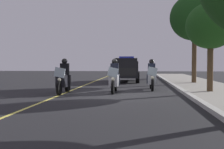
{
  "coord_description": "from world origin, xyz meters",
  "views": [
    {
      "loc": [
        13.16,
        1.39,
        1.46
      ],
      "look_at": [
        -0.75,
        0.0,
        0.9
      ],
      "focal_mm": 43.39,
      "sensor_mm": 36.0,
      "label": 1
    }
  ],
  "objects_px": {
    "police_motorcycle_lead_right": "(114,79)",
    "police_suv": "(127,69)",
    "cyclist_background": "(153,70)",
    "tree_mid_block": "(211,26)",
    "tree_far_back": "(195,18)",
    "police_motorcycle_lead_left": "(64,79)",
    "police_motorcycle_trailing": "(152,77)"
  },
  "relations": [
    {
      "from": "police_suv",
      "to": "tree_far_back",
      "type": "height_order",
      "value": "tree_far_back"
    },
    {
      "from": "police_motorcycle_lead_left",
      "to": "police_motorcycle_lead_right",
      "type": "height_order",
      "value": "same"
    },
    {
      "from": "cyclist_background",
      "to": "tree_far_back",
      "type": "relative_size",
      "value": 0.28
    },
    {
      "from": "police_motorcycle_lead_left",
      "to": "tree_far_back",
      "type": "xyz_separation_m",
      "value": [
        -7.18,
        7.65,
        4.07
      ]
    },
    {
      "from": "police_motorcycle_trailing",
      "to": "tree_far_back",
      "type": "distance_m",
      "value": 7.15
    },
    {
      "from": "police_motorcycle_lead_left",
      "to": "police_motorcycle_trailing",
      "type": "bearing_deg",
      "value": 117.73
    },
    {
      "from": "police_motorcycle_lead_right",
      "to": "police_suv",
      "type": "distance_m",
      "value": 8.34
    },
    {
      "from": "police_motorcycle_trailing",
      "to": "police_motorcycle_lead_left",
      "type": "bearing_deg",
      "value": -62.27
    },
    {
      "from": "police_motorcycle_lead_left",
      "to": "police_motorcycle_trailing",
      "type": "xyz_separation_m",
      "value": [
        -2.3,
        4.38,
        0.0
      ]
    },
    {
      "from": "tree_mid_block",
      "to": "tree_far_back",
      "type": "height_order",
      "value": "tree_far_back"
    },
    {
      "from": "police_motorcycle_lead_right",
      "to": "cyclist_background",
      "type": "distance_m",
      "value": 12.56
    },
    {
      "from": "police_motorcycle_lead_right",
      "to": "police_motorcycle_trailing",
      "type": "relative_size",
      "value": 1.0
    },
    {
      "from": "police_motorcycle_trailing",
      "to": "police_motorcycle_lead_right",
      "type": "bearing_deg",
      "value": -50.72
    },
    {
      "from": "cyclist_background",
      "to": "police_motorcycle_lead_right",
      "type": "bearing_deg",
      "value": -11.65
    },
    {
      "from": "cyclist_background",
      "to": "police_suv",
      "type": "bearing_deg",
      "value": -30.0
    },
    {
      "from": "police_motorcycle_lead_left",
      "to": "tree_far_back",
      "type": "height_order",
      "value": "tree_far_back"
    },
    {
      "from": "police_motorcycle_trailing",
      "to": "police_suv",
      "type": "bearing_deg",
      "value": -165.75
    },
    {
      "from": "police_motorcycle_lead_left",
      "to": "tree_mid_block",
      "type": "height_order",
      "value": "tree_mid_block"
    },
    {
      "from": "cyclist_background",
      "to": "tree_mid_block",
      "type": "height_order",
      "value": "tree_mid_block"
    },
    {
      "from": "police_suv",
      "to": "tree_mid_block",
      "type": "height_order",
      "value": "tree_mid_block"
    },
    {
      "from": "cyclist_background",
      "to": "tree_mid_block",
      "type": "distance_m",
      "value": 12.59
    },
    {
      "from": "police_motorcycle_trailing",
      "to": "police_suv",
      "type": "height_order",
      "value": "police_suv"
    },
    {
      "from": "police_suv",
      "to": "tree_mid_block",
      "type": "bearing_deg",
      "value": 28.81
    },
    {
      "from": "police_suv",
      "to": "cyclist_background",
      "type": "height_order",
      "value": "police_suv"
    },
    {
      "from": "police_motorcycle_trailing",
      "to": "police_suv",
      "type": "relative_size",
      "value": 0.44
    },
    {
      "from": "police_suv",
      "to": "tree_mid_block",
      "type": "distance_m",
      "value": 9.6
    },
    {
      "from": "police_motorcycle_lead_right",
      "to": "tree_far_back",
      "type": "xyz_separation_m",
      "value": [
        -6.48,
        5.22,
        4.07
      ]
    },
    {
      "from": "police_suv",
      "to": "police_motorcycle_lead_left",
      "type": "bearing_deg",
      "value": -16.45
    },
    {
      "from": "police_motorcycle_trailing",
      "to": "police_suv",
      "type": "xyz_separation_m",
      "value": [
        -6.73,
        -1.71,
        0.37
      ]
    },
    {
      "from": "police_motorcycle_lead_left",
      "to": "cyclist_background",
      "type": "bearing_deg",
      "value": 159.12
    },
    {
      "from": "police_suv",
      "to": "tree_mid_block",
      "type": "relative_size",
      "value": 1.12
    },
    {
      "from": "police_suv",
      "to": "cyclist_background",
      "type": "bearing_deg",
      "value": 150.0
    }
  ]
}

